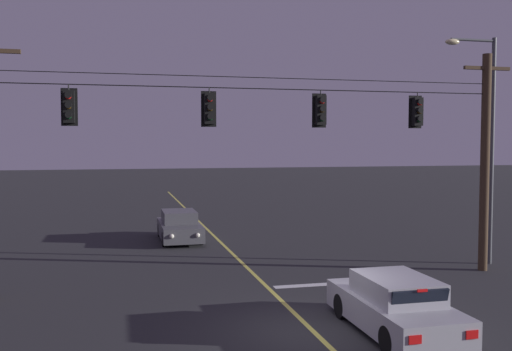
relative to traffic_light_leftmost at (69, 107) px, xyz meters
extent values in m
plane|color=#28282B|center=(5.93, -4.85, -5.63)|extent=(180.00, 180.00, 0.00)
cube|color=#D1C64C|center=(5.93, 6.02, -5.63)|extent=(0.14, 60.00, 0.01)
cube|color=silver|center=(7.83, -0.58, -5.63)|extent=(3.40, 0.36, 0.01)
cylinder|color=#423021|center=(14.05, 0.02, -1.79)|extent=(0.32, 0.32, 7.69)
cube|color=#423021|center=(14.05, 0.02, 1.55)|extent=(1.80, 0.12, 0.12)
cylinder|color=slate|center=(14.05, 0.02, 1.20)|extent=(0.12, 0.12, 0.18)
cylinder|color=black|center=(5.93, 0.02, 0.65)|extent=(16.25, 0.03, 0.03)
cylinder|color=black|center=(5.93, 0.02, 1.00)|extent=(16.25, 0.02, 0.02)
cylinder|color=black|center=(0.00, 0.02, 0.56)|extent=(0.04, 0.04, 0.18)
cube|color=black|center=(0.00, 0.02, -0.01)|extent=(0.32, 0.26, 0.96)
cube|color=black|center=(0.00, 0.16, -0.01)|extent=(0.48, 0.03, 1.12)
sphere|color=red|center=(0.00, -0.14, 0.28)|extent=(0.17, 0.17, 0.17)
cylinder|color=black|center=(0.00, -0.18, 0.33)|extent=(0.20, 0.10, 0.20)
sphere|color=#3D280A|center=(0.00, -0.14, -0.01)|extent=(0.17, 0.17, 0.17)
cylinder|color=black|center=(0.00, -0.18, 0.04)|extent=(0.20, 0.10, 0.20)
sphere|color=black|center=(0.00, -0.14, -0.29)|extent=(0.17, 0.17, 0.17)
cylinder|color=black|center=(0.00, -0.18, -0.25)|extent=(0.20, 0.10, 0.20)
cylinder|color=black|center=(4.19, 0.02, 0.56)|extent=(0.04, 0.04, 0.18)
cube|color=black|center=(4.19, 0.02, -0.01)|extent=(0.32, 0.26, 0.96)
cube|color=black|center=(4.19, 0.16, -0.01)|extent=(0.48, 0.03, 1.12)
sphere|color=red|center=(4.19, -0.14, 0.28)|extent=(0.17, 0.17, 0.17)
cylinder|color=black|center=(4.19, -0.18, 0.33)|extent=(0.20, 0.10, 0.20)
sphere|color=#3D280A|center=(4.19, -0.14, -0.01)|extent=(0.17, 0.17, 0.17)
cylinder|color=black|center=(4.19, -0.18, 0.04)|extent=(0.20, 0.10, 0.20)
sphere|color=black|center=(4.19, -0.14, -0.29)|extent=(0.17, 0.17, 0.17)
cylinder|color=black|center=(4.19, -0.18, -0.25)|extent=(0.20, 0.10, 0.20)
cylinder|color=black|center=(7.87, 0.02, 0.56)|extent=(0.04, 0.04, 0.18)
cube|color=black|center=(7.87, 0.02, -0.01)|extent=(0.32, 0.26, 0.96)
cube|color=black|center=(7.87, 0.16, -0.01)|extent=(0.48, 0.03, 1.12)
sphere|color=red|center=(7.87, -0.14, 0.28)|extent=(0.17, 0.17, 0.17)
cylinder|color=black|center=(7.87, -0.18, 0.33)|extent=(0.20, 0.10, 0.20)
sphere|color=#3D280A|center=(7.87, -0.14, -0.01)|extent=(0.17, 0.17, 0.17)
cylinder|color=black|center=(7.87, -0.18, 0.04)|extent=(0.20, 0.10, 0.20)
sphere|color=black|center=(7.87, -0.14, -0.29)|extent=(0.17, 0.17, 0.17)
cylinder|color=black|center=(7.87, -0.18, -0.25)|extent=(0.20, 0.10, 0.20)
cylinder|color=black|center=(11.37, 0.02, 0.56)|extent=(0.04, 0.04, 0.18)
cube|color=black|center=(11.37, 0.02, -0.01)|extent=(0.32, 0.26, 0.96)
cube|color=black|center=(11.37, 0.16, -0.01)|extent=(0.48, 0.03, 1.12)
sphere|color=red|center=(11.37, -0.14, 0.28)|extent=(0.17, 0.17, 0.17)
cylinder|color=black|center=(11.37, -0.18, 0.33)|extent=(0.20, 0.10, 0.20)
sphere|color=#3D280A|center=(11.37, -0.14, -0.01)|extent=(0.17, 0.17, 0.17)
cylinder|color=black|center=(11.37, -0.18, 0.04)|extent=(0.20, 0.10, 0.20)
sphere|color=black|center=(11.37, -0.14, -0.29)|extent=(0.17, 0.17, 0.17)
cylinder|color=black|center=(11.37, -0.18, -0.25)|extent=(0.20, 0.10, 0.20)
cube|color=#A5A5AD|center=(7.79, -5.38, -5.12)|extent=(1.80, 4.30, 0.68)
cube|color=#A5A5AD|center=(7.79, -5.50, -4.51)|extent=(1.51, 2.15, 0.54)
cube|color=black|center=(7.79, -4.56, -4.51)|extent=(1.40, 0.21, 0.48)
cube|color=black|center=(7.79, -6.56, -4.51)|extent=(1.37, 0.18, 0.46)
cylinder|color=black|center=(7.00, -4.05, -5.31)|extent=(0.22, 0.64, 0.64)
cylinder|color=black|center=(8.58, -4.05, -5.31)|extent=(0.22, 0.64, 0.64)
cylinder|color=black|center=(7.00, -6.71, -5.31)|extent=(0.22, 0.64, 0.64)
cylinder|color=black|center=(8.58, -6.71, -5.31)|extent=(0.22, 0.64, 0.64)
cube|color=red|center=(7.14, -7.54, -5.02)|extent=(0.28, 0.03, 0.18)
cube|color=red|center=(8.44, -7.54, -5.02)|extent=(0.28, 0.03, 0.18)
cube|color=red|center=(7.79, -6.67, -4.28)|extent=(0.24, 0.04, 0.06)
cube|color=#4C4C51|center=(4.14, 8.84, -5.12)|extent=(1.80, 4.30, 0.68)
cube|color=#4C4C51|center=(4.14, 8.96, -4.51)|extent=(1.51, 2.15, 0.54)
cube|color=black|center=(4.14, 8.03, -4.51)|extent=(1.40, 0.21, 0.48)
cube|color=black|center=(4.14, 10.03, -4.51)|extent=(1.37, 0.18, 0.46)
cylinder|color=black|center=(4.94, 7.51, -5.31)|extent=(0.22, 0.64, 0.64)
cylinder|color=black|center=(3.35, 7.51, -5.31)|extent=(0.22, 0.64, 0.64)
cylinder|color=black|center=(4.94, 10.18, -5.31)|extent=(0.22, 0.64, 0.64)
cylinder|color=black|center=(3.35, 10.18, -5.31)|extent=(0.22, 0.64, 0.64)
sphere|color=white|center=(4.70, 6.67, -5.06)|extent=(0.20, 0.20, 0.20)
sphere|color=white|center=(3.59, 6.67, -5.06)|extent=(0.20, 0.20, 0.20)
cylinder|color=#4C4F54|center=(15.00, 0.94, -1.41)|extent=(0.16, 0.16, 8.45)
cylinder|color=#4C4F54|center=(14.10, 0.94, 2.70)|extent=(1.80, 0.10, 0.10)
ellipsoid|color=beige|center=(13.25, 0.94, 2.60)|extent=(0.56, 0.30, 0.22)
camera|label=1|loc=(1.38, -17.70, -1.08)|focal=40.01mm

